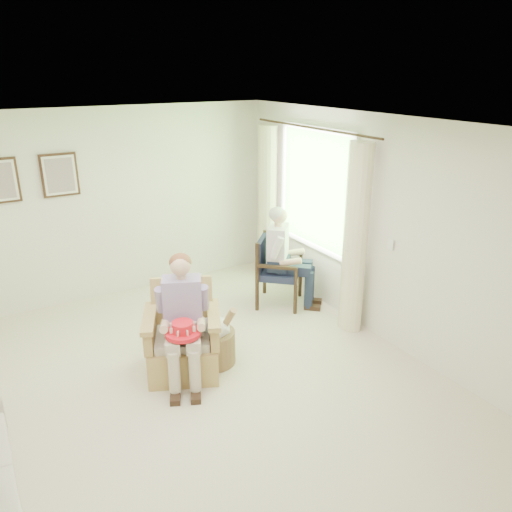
# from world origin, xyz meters

# --- Properties ---
(floor) EXTENTS (5.50, 5.50, 0.00)m
(floor) POSITION_xyz_m (0.00, 0.00, 0.00)
(floor) COLOR beige
(floor) RESTS_ON ground
(back_wall) EXTENTS (5.00, 0.04, 2.60)m
(back_wall) POSITION_xyz_m (0.00, 2.75, 1.30)
(back_wall) COLOR silver
(back_wall) RESTS_ON ground
(front_wall) EXTENTS (5.00, 0.04, 2.60)m
(front_wall) POSITION_xyz_m (0.00, -2.75, 1.30)
(front_wall) COLOR silver
(front_wall) RESTS_ON ground
(right_wall) EXTENTS (0.04, 5.50, 2.60)m
(right_wall) POSITION_xyz_m (2.50, 0.00, 1.30)
(right_wall) COLOR silver
(right_wall) RESTS_ON ground
(ceiling) EXTENTS (5.00, 5.50, 0.02)m
(ceiling) POSITION_xyz_m (0.00, 0.00, 2.60)
(ceiling) COLOR white
(ceiling) RESTS_ON back_wall
(window) EXTENTS (0.13, 2.50, 1.63)m
(window) POSITION_xyz_m (2.46, 1.20, 1.58)
(window) COLOR #2D6B23
(window) RESTS_ON right_wall
(curtain_left) EXTENTS (0.34, 0.34, 2.30)m
(curtain_left) POSITION_xyz_m (2.33, 0.22, 1.15)
(curtain_left) COLOR beige
(curtain_left) RESTS_ON ground
(curtain_right) EXTENTS (0.34, 0.34, 2.30)m
(curtain_right) POSITION_xyz_m (2.33, 2.18, 1.15)
(curtain_right) COLOR beige
(curtain_right) RESTS_ON ground
(framed_print_right) EXTENTS (0.45, 0.05, 0.55)m
(framed_print_right) POSITION_xyz_m (-0.45, 2.71, 1.78)
(framed_print_right) COLOR #382114
(framed_print_right) RESTS_ON back_wall
(wicker_armchair) EXTENTS (0.75, 0.74, 0.95)m
(wicker_armchair) POSITION_xyz_m (0.17, 0.41, 0.30)
(wicker_armchair) COLOR tan
(wicker_armchair) RESTS_ON ground
(wood_armchair) EXTENTS (0.60, 0.56, 0.93)m
(wood_armchair) POSITION_xyz_m (1.95, 1.33, 0.51)
(wood_armchair) COLOR black
(wood_armchair) RESTS_ON ground
(person_wicker) EXTENTS (0.40, 0.62, 1.31)m
(person_wicker) POSITION_xyz_m (0.17, 0.29, 0.76)
(person_wicker) COLOR #C5B39E
(person_wicker) RESTS_ON ground
(person_dark) EXTENTS (0.40, 0.63, 1.34)m
(person_dark) POSITION_xyz_m (1.95, 1.17, 0.78)
(person_dark) COLOR #1B223B
(person_dark) RESTS_ON ground
(red_hat) EXTENTS (0.35, 0.35, 0.14)m
(red_hat) POSITION_xyz_m (0.06, 0.10, 0.65)
(red_hat) COLOR red
(red_hat) RESTS_ON person_wicker
(hatbox) EXTENTS (0.51, 0.51, 0.71)m
(hatbox) POSITION_xyz_m (0.52, 0.37, 0.28)
(hatbox) COLOR #A6825A
(hatbox) RESTS_ON ground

